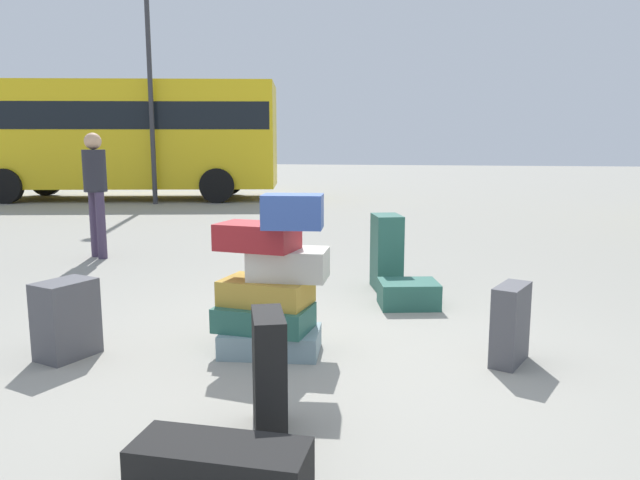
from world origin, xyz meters
TOP-DOWN VIEW (x-y plane):
  - ground_plane at (0.00, 0.00)m, footprint 80.00×80.00m
  - suitcase_tower at (-0.40, 0.25)m, footprint 0.84×0.62m
  - suitcase_charcoal_foreground_far at (-1.83, -0.13)m, footprint 0.39×0.47m
  - suitcase_teal_right_side at (0.54, 1.68)m, footprint 0.62×0.54m
  - suitcase_charcoal_upright_blue at (1.30, 0.33)m, footprint 0.31×0.43m
  - suitcase_black_white_trunk at (-0.15, -1.57)m, footprint 0.78×0.33m
  - suitcase_black_foreground_near at (-0.09, -0.96)m, footprint 0.28×0.42m
  - suitcase_teal_behind_tower at (0.29, 2.34)m, footprint 0.39×0.49m
  - person_bearded_onlooker at (-3.67, 3.40)m, footprint 0.30×0.30m
  - parked_bus at (-7.65, 11.52)m, footprint 8.70×4.23m
  - lamp_post at (-6.21, 10.34)m, footprint 0.36×0.36m

SIDE VIEW (x-z plane):
  - ground_plane at x=0.00m, z-range 0.00..0.00m
  - suitcase_black_white_trunk at x=-0.15m, z-range 0.00..0.24m
  - suitcase_teal_right_side at x=0.54m, z-range 0.00..0.24m
  - suitcase_charcoal_upright_blue at x=1.30m, z-range 0.00..0.56m
  - suitcase_charcoal_foreground_far at x=-1.83m, z-range 0.00..0.56m
  - suitcase_black_foreground_near at x=-0.09m, z-range 0.00..0.65m
  - suitcase_teal_behind_tower at x=0.29m, z-range 0.00..0.79m
  - suitcase_tower at x=-0.40m, z-range -0.11..1.08m
  - person_bearded_onlooker at x=-3.67m, z-range 0.17..1.84m
  - parked_bus at x=-7.65m, z-range 0.26..3.41m
  - lamp_post at x=-6.21m, z-range 0.99..8.19m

